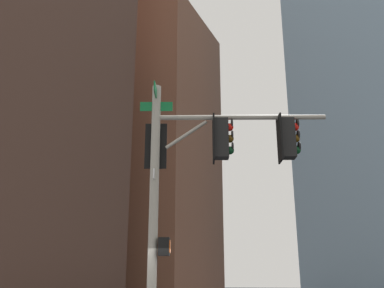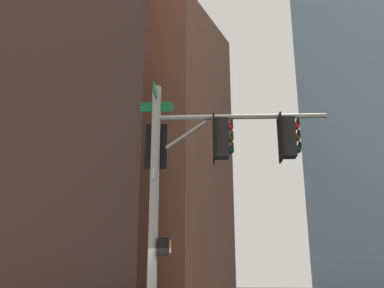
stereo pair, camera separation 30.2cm
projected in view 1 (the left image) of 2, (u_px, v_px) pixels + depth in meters
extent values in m
cylinder|color=#9E998C|center=(153.00, 215.00, 10.15)|extent=(0.22, 0.22, 6.54)
cylinder|color=#9E998C|center=(240.00, 117.00, 10.85)|extent=(1.75, 3.93, 0.12)
cylinder|color=#9E998C|center=(186.00, 135.00, 10.73)|extent=(0.48, 0.99, 0.75)
cube|color=#0F6B33|center=(157.00, 96.00, 11.05)|extent=(1.16, 0.51, 0.24)
cube|color=#0F6B33|center=(156.00, 107.00, 10.96)|extent=(0.35, 0.77, 0.24)
cube|color=white|center=(155.00, 175.00, 10.43)|extent=(0.43, 0.20, 0.24)
cube|color=black|center=(221.00, 139.00, 10.68)|extent=(0.45, 0.45, 1.00)
cube|color=black|center=(214.00, 139.00, 10.69)|extent=(0.52, 0.25, 1.16)
sphere|color=red|center=(229.00, 127.00, 10.77)|extent=(0.20, 0.20, 0.20)
cylinder|color=black|center=(232.00, 124.00, 10.80)|extent=(0.23, 0.13, 0.23)
sphere|color=#4C330A|center=(230.00, 139.00, 10.68)|extent=(0.20, 0.20, 0.20)
cylinder|color=black|center=(232.00, 135.00, 10.71)|extent=(0.23, 0.13, 0.23)
sphere|color=#0A3819|center=(230.00, 150.00, 10.59)|extent=(0.20, 0.20, 0.20)
cylinder|color=black|center=(233.00, 147.00, 10.62)|extent=(0.23, 0.13, 0.23)
cube|color=black|center=(287.00, 139.00, 10.67)|extent=(0.45, 0.45, 1.00)
cube|color=black|center=(280.00, 139.00, 10.67)|extent=(0.52, 0.25, 1.16)
sphere|color=red|center=(295.00, 127.00, 10.75)|extent=(0.20, 0.20, 0.20)
cylinder|color=black|center=(297.00, 124.00, 10.78)|extent=(0.23, 0.13, 0.23)
sphere|color=#4C330A|center=(296.00, 139.00, 10.66)|extent=(0.20, 0.20, 0.20)
cylinder|color=black|center=(298.00, 135.00, 10.69)|extent=(0.23, 0.13, 0.23)
sphere|color=#0A3819|center=(297.00, 150.00, 10.58)|extent=(0.20, 0.20, 0.20)
cylinder|color=black|center=(299.00, 147.00, 10.60)|extent=(0.23, 0.13, 0.23)
cube|color=black|center=(156.00, 148.00, 10.96)|extent=(0.45, 0.45, 1.00)
cube|color=black|center=(156.00, 146.00, 10.77)|extent=(0.25, 0.52, 1.16)
sphere|color=#470A07|center=(157.00, 139.00, 11.24)|extent=(0.20, 0.20, 0.20)
cylinder|color=black|center=(158.00, 137.00, 11.33)|extent=(0.13, 0.23, 0.23)
sphere|color=#4C330A|center=(157.00, 150.00, 11.15)|extent=(0.20, 0.20, 0.20)
cylinder|color=black|center=(157.00, 148.00, 11.24)|extent=(0.13, 0.23, 0.23)
sphere|color=green|center=(157.00, 162.00, 11.06)|extent=(0.20, 0.20, 0.20)
cylinder|color=black|center=(157.00, 159.00, 11.15)|extent=(0.13, 0.23, 0.23)
cube|color=black|center=(164.00, 247.00, 9.93)|extent=(0.43, 0.37, 0.40)
cube|color=#EA5914|center=(170.00, 247.00, 9.93)|extent=(0.24, 0.12, 0.28)
cube|color=brown|center=(145.00, 150.00, 62.40)|extent=(16.23, 17.68, 39.18)
cube|color=#7A99B2|center=(380.00, 52.00, 68.53)|extent=(32.01, 24.22, 72.19)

